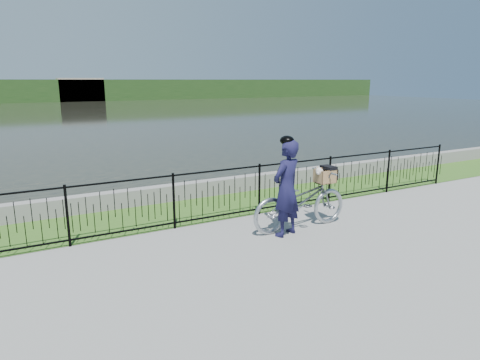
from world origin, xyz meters
TOP-DOWN VIEW (x-y plane):
  - ground at (0.00, 0.00)m, footprint 120.00×120.00m
  - grass_strip at (0.00, 2.60)m, footprint 60.00×2.00m
  - water at (0.00, 33.00)m, footprint 120.00×120.00m
  - quay_wall at (0.00, 3.60)m, footprint 60.00×0.30m
  - fence at (0.00, 1.60)m, footprint 14.00×0.06m
  - far_treeline at (0.00, 60.00)m, footprint 120.00×6.00m
  - far_building_right at (6.00, 58.50)m, footprint 6.00×3.00m
  - bicycle_rig at (1.24, 0.40)m, footprint 2.18×0.76m
  - cyclist at (0.76, 0.22)m, footprint 0.79×0.64m

SIDE VIEW (x-z plane):
  - ground at x=0.00m, z-range 0.00..0.00m
  - water at x=0.00m, z-range 0.00..0.00m
  - grass_strip at x=0.00m, z-range 0.00..0.01m
  - quay_wall at x=0.00m, z-range 0.00..0.40m
  - fence at x=0.00m, z-range 0.00..1.15m
  - bicycle_rig at x=1.24m, z-range -0.04..1.20m
  - cyclist at x=0.76m, z-range -0.01..1.92m
  - far_treeline at x=0.00m, z-range 0.00..3.00m
  - far_building_right at x=6.00m, z-range 0.00..3.20m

